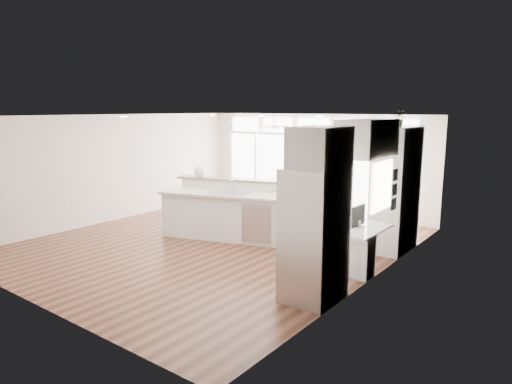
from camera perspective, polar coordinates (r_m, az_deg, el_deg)
The scene contains 24 objects.
floor at distance 9.94m, azimuth -4.69°, elevation -6.34°, with size 7.00×8.00×0.02m, color #412114.
ceiling at distance 9.52m, azimuth -4.94°, elevation 9.48°, with size 7.00×8.00×0.02m, color white.
wall_back at distance 12.87m, azimuth 7.15°, elevation 3.65°, with size 7.00×0.04×2.70m, color beige.
wall_front at distance 7.22m, azimuth -26.47°, elevation -2.69°, with size 7.00×0.04×2.70m, color beige.
wall_left at distance 12.23m, azimuth -17.17°, elevation 2.91°, with size 0.04×8.00×2.70m, color beige.
wall_right at distance 7.79m, azimuth 14.80°, elevation -1.04°, with size 0.04×8.00×2.70m, color beige.
glass_wall at distance 12.85m, azimuth 6.99°, elevation 2.29°, with size 5.80×0.06×2.08m, color white.
transom_row at distance 12.73m, azimuth 7.12°, elevation 8.23°, with size 5.90×0.06×0.40m, color white.
desk_window at distance 8.04m, azimuth 15.41°, elevation 0.73°, with size 0.04×0.85×0.85m, color white.
ceiling_fan at distance 12.03m, azimuth 2.30°, elevation 8.65°, with size 1.16×1.16×0.32m, color silver.
recessed_lights at distance 9.67m, azimuth -4.14°, elevation 9.38°, with size 3.40×3.00×0.02m, color white.
oven_cabinet at distance 9.57m, azimuth 17.05°, elevation 0.34°, with size 0.64×1.20×2.50m, color white.
desk_nook at distance 8.43m, azimuth 12.93°, elevation -6.90°, with size 0.72×1.30×0.76m, color white.
upper_cabinets at distance 8.06m, azimuth 13.76°, elevation 6.56°, with size 0.64×1.30×0.64m, color white.
refrigerator at distance 6.84m, azimuth 7.29°, elevation -5.36°, with size 0.76×0.90×2.00m, color silver.
fridge_cabinet at distance 6.58m, azimuth 8.00°, elevation 5.52°, with size 0.64×0.90×0.60m, color white.
framed_photos at distance 8.64m, azimuth 16.89°, elevation 0.30°, with size 0.06×0.22×0.80m, color black.
kitchen_island at distance 10.08m, azimuth -3.09°, elevation -2.31°, with size 3.18×1.20×1.26m, color white.
rug at distance 9.43m, azimuth 5.73°, elevation -7.20°, with size 0.85×0.62×0.01m, color #322210.
office_chair at distance 8.97m, azimuth 7.87°, elevation -4.66°, with size 0.55×0.51×1.07m, color black.
fishbowl at distance 10.69m, azimuth -7.03°, elevation 2.52°, with size 0.26×0.26×0.26m, color silver.
monitor at distance 8.31m, azimuth 12.59°, elevation -2.93°, with size 0.08×0.50×0.42m, color black.
keyboard at distance 8.42m, azimuth 11.49°, elevation -4.11°, with size 0.11×0.30×0.02m, color silver.
potted_plant at distance 9.44m, azimuth 17.50°, elevation 8.57°, with size 0.28×0.32×0.25m, color #2F5223.
Camera 1 is at (6.35, -7.09, 2.85)m, focal length 32.00 mm.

